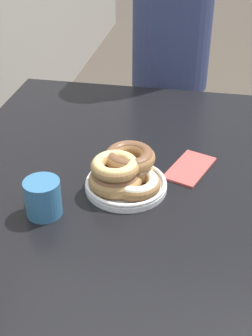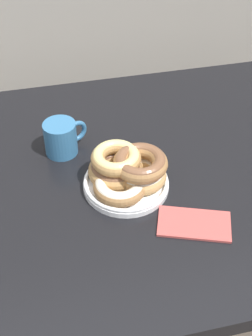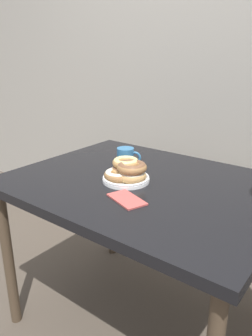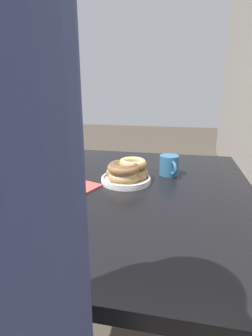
{
  "view_description": "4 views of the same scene",
  "coord_description": "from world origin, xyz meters",
  "px_view_note": "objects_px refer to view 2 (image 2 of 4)",
  "views": [
    {
      "loc": [
        -0.98,
        0.04,
        1.44
      ],
      "look_at": [
        -0.06,
        0.22,
        0.83
      ],
      "focal_mm": 50.0,
      "sensor_mm": 36.0,
      "label": 1
    },
    {
      "loc": [
        -0.24,
        -0.56,
        1.53
      ],
      "look_at": [
        -0.06,
        0.22,
        0.83
      ],
      "focal_mm": 50.0,
      "sensor_mm": 36.0,
      "label": 2
    },
    {
      "loc": [
        0.74,
        -0.82,
        1.29
      ],
      "look_at": [
        -0.06,
        0.22,
        0.83
      ],
      "focal_mm": 35.0,
      "sensor_mm": 36.0,
      "label": 3
    },
    {
      "loc": [
        0.92,
        0.42,
        1.14
      ],
      "look_at": [
        -0.06,
        0.22,
        0.83
      ],
      "focal_mm": 28.0,
      "sensor_mm": 36.0,
      "label": 4
    }
  ],
  "objects_px": {
    "donut_plate": "(126,172)",
    "coffee_mug": "(62,137)",
    "napkin": "(194,224)",
    "dining_table": "(143,192)"
  },
  "relations": [
    {
      "from": "donut_plate",
      "to": "coffee_mug",
      "type": "bearing_deg",
      "value": 128.28
    },
    {
      "from": "coffee_mug",
      "to": "napkin",
      "type": "xyz_separation_m",
      "value": [
        0.24,
        -0.31,
        -0.04
      ]
    },
    {
      "from": "donut_plate",
      "to": "napkin",
      "type": "relative_size",
      "value": 1.22
    },
    {
      "from": "donut_plate",
      "to": "napkin",
      "type": "height_order",
      "value": "donut_plate"
    },
    {
      "from": "dining_table",
      "to": "coffee_mug",
      "type": "xyz_separation_m",
      "value": [
        -0.19,
        0.12,
        0.12
      ]
    },
    {
      "from": "dining_table",
      "to": "coffee_mug",
      "type": "height_order",
      "value": "coffee_mug"
    },
    {
      "from": "dining_table",
      "to": "donut_plate",
      "type": "xyz_separation_m",
      "value": [
        -0.06,
        -0.05,
        0.12
      ]
    },
    {
      "from": "donut_plate",
      "to": "coffee_mug",
      "type": "distance_m",
      "value": 0.21
    },
    {
      "from": "donut_plate",
      "to": "coffee_mug",
      "type": "height_order",
      "value": "donut_plate"
    },
    {
      "from": "donut_plate",
      "to": "coffee_mug",
      "type": "xyz_separation_m",
      "value": [
        -0.13,
        0.16,
        0.0
      ]
    }
  ]
}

